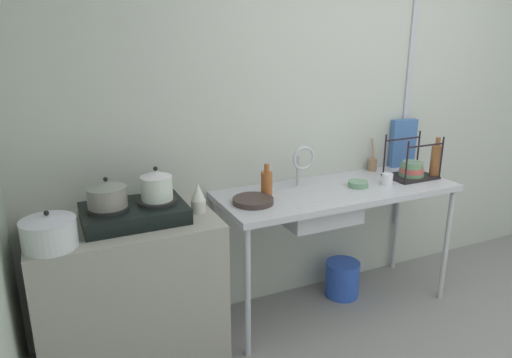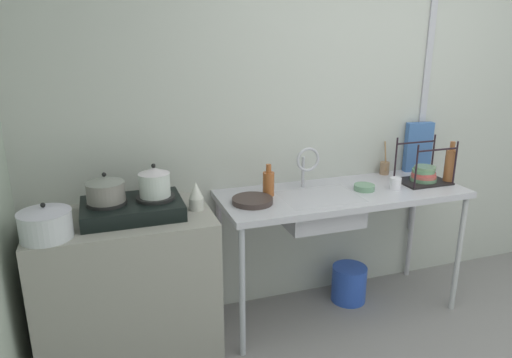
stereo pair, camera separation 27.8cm
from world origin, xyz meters
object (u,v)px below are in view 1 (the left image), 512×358
Objects in this scene: percolator at (198,198)px; stove at (134,212)px; faucet at (303,160)px; frying_pan at (253,201)px; dish_rack at (411,170)px; pot_on_left_burner at (107,194)px; sink_basin at (317,207)px; pot_on_right_burner at (156,185)px; utensil_jar at (372,164)px; cereal_box at (403,143)px; bucket_on_floor at (342,279)px; pot_beside_stove at (49,231)px; bottle_by_sink at (267,183)px; cup_by_rack at (387,179)px; bottle_by_rack at (436,160)px; small_bowl_on_drainboard at (358,184)px.

stove is at bearing 176.54° from percolator.
faucet is (1.10, 0.11, 0.14)m from stove.
frying_pan is 1.22m from dish_rack.
pot_on_left_burner is 1.28m from sink_basin.
utensil_jar is at bearing 8.35° from pot_on_right_burner.
dish_rack is 0.91× the size of cereal_box.
frying_pan is (-0.43, 0.02, 0.10)m from sink_basin.
sink_basin is 2.05× the size of utensil_jar.
utensil_jar is 0.90× the size of bucket_on_floor.
sink_basin is (1.55, 0.13, -0.17)m from pot_beside_stove.
stove is 2.62× the size of pot_on_left_burner.
utensil_jar is (0.65, 0.29, 0.14)m from sink_basin.
bottle_by_sink is at bearing 36.21° from frying_pan.
cereal_box reaches higher than cup_by_rack.
bottle_by_rack is 0.32m from cereal_box.
percolator is at bearing -169.51° from utensil_jar.
pot_on_right_burner is (0.13, 0.00, 0.14)m from stove.
pot_on_left_burner is at bearing 178.37° from bottle_by_rack.
cup_by_rack is at bearing -2.93° from frying_pan.
utensil_jar is at bearing 10.67° from pot_beside_stove.
pot_on_right_burner is at bearing -173.80° from faucet.
cereal_box is at bearing 15.85° from bucket_on_floor.
pot_on_right_burner is 0.66× the size of faucet.
bottle_by_sink is 0.96m from utensil_jar.
dish_rack is (2.33, 0.16, -0.03)m from pot_beside_stove.
cup_by_rack is at bearing -10.41° from bottle_by_sink.
stove is at bearing 177.41° from cup_by_rack.
cereal_box is at bearing 9.63° from pot_beside_stove.
utensil_jar is (-0.30, 0.30, -0.07)m from bottle_by_rack.
bottle_by_rack is (0.16, -0.05, 0.07)m from dish_rack.
stove is 6.96× the size of cup_by_rack.
bottle_by_rack is 1.07m from bucket_on_floor.
utensil_jar is at bearing 26.74° from bucket_on_floor.
pot_beside_stove is 1.55m from faucet.
bottle_by_sink is at bearing 170.75° from small_bowl_on_drainboard.
cup_by_rack is 0.22× the size of cereal_box.
dish_rack is at bearing 0.82° from frying_pan.
stove reaches higher than cup_by_rack.
bottle_by_sink is (0.70, 0.08, -0.10)m from pot_on_right_burner.
dish_rack is at bearing -10.05° from bucket_on_floor.
faucet is at bearing 172.05° from dish_rack.
dish_rack reaches higher than pot_on_left_burner.
pot_on_left_burner is 0.73× the size of faucet.
pot_beside_stove is at bearing -175.97° from dish_rack.
sink_basin is 1.96× the size of frying_pan.
dish_rack reaches higher than bottle_by_sink.
faucet reaches higher than percolator.
stove is 1.45m from small_bowl_on_drainboard.
dish_rack is at bearing 0.49° from percolator.
pot_on_left_burner reaches higher than bottle_by_sink.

